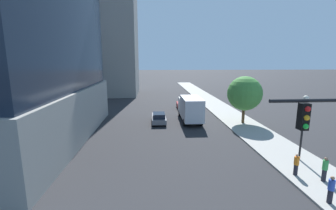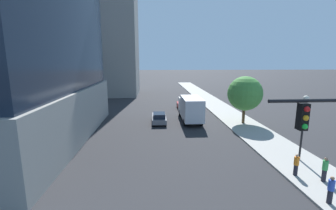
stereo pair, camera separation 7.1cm
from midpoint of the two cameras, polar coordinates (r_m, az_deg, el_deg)
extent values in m
cube|color=#9E9B93|center=(28.20, 20.49, -6.32)|extent=(4.58, 120.00, 0.15)
cube|color=gray|center=(58.67, -15.56, 19.68)|extent=(14.59, 13.34, 34.76)
cylinder|color=black|center=(10.94, 35.96, 0.94)|extent=(5.24, 0.14, 0.14)
cube|color=black|center=(10.32, 30.44, -2.49)|extent=(0.32, 0.36, 1.05)
sphere|color=red|center=(10.11, 31.22, -0.86)|extent=(0.22, 0.22, 0.22)
sphere|color=orange|center=(10.17, 31.03, -2.74)|extent=(0.22, 0.22, 0.22)
sphere|color=green|center=(10.25, 30.84, -4.58)|extent=(0.22, 0.22, 0.22)
cylinder|color=black|center=(21.39, 30.29, -5.52)|extent=(0.16, 0.16, 4.91)
sphere|color=silver|center=(20.87, 30.99, 1.44)|extent=(0.44, 0.44, 0.44)
cylinder|color=brown|center=(31.29, 18.14, -2.25)|extent=(0.36, 0.36, 2.23)
sphere|color=#478E3D|center=(30.80, 18.44, 2.75)|extent=(4.37, 4.37, 4.37)
cube|color=red|center=(39.02, 3.59, -0.15)|extent=(1.73, 4.46, 0.67)
cube|color=#19212D|center=(38.36, 3.72, 0.52)|extent=(1.45, 2.01, 0.46)
cylinder|color=black|center=(40.47, 2.24, -0.14)|extent=(0.22, 0.65, 0.65)
cylinder|color=black|center=(40.66, 4.38, -0.11)|extent=(0.22, 0.65, 0.65)
cylinder|color=black|center=(37.51, 2.74, -1.03)|extent=(0.22, 0.65, 0.65)
cylinder|color=black|center=(37.72, 5.04, -1.00)|extent=(0.22, 0.65, 0.65)
cube|color=slate|center=(30.63, -2.35, -3.35)|extent=(1.81, 4.59, 0.60)
cube|color=#19212D|center=(29.83, -2.33, -2.58)|extent=(1.52, 2.13, 0.58)
cylinder|color=black|center=(32.19, -3.85, -3.11)|extent=(0.22, 0.60, 0.60)
cylinder|color=black|center=(32.23, -1.01, -3.07)|extent=(0.22, 0.60, 0.60)
cylinder|color=black|center=(29.17, -3.83, -4.60)|extent=(0.22, 0.60, 0.60)
cylinder|color=black|center=(29.22, -0.69, -4.55)|extent=(0.22, 0.60, 0.60)
cube|color=silver|center=(34.04, 4.69, 0.00)|extent=(2.42, 2.13, 2.19)
cube|color=silver|center=(30.22, 5.79, -0.82)|extent=(2.42, 5.33, 2.82)
cylinder|color=black|center=(34.15, 2.89, -2.00)|extent=(0.30, 0.93, 0.93)
cylinder|color=black|center=(34.46, 6.41, -1.93)|extent=(0.30, 0.93, 0.93)
cylinder|color=black|center=(29.13, 4.11, -4.29)|extent=(0.30, 0.93, 0.93)
cylinder|color=black|center=(29.50, 8.21, -4.19)|extent=(0.30, 0.93, 0.93)
cylinder|color=black|center=(19.16, 34.17, -14.25)|extent=(0.28, 0.28, 0.84)
cylinder|color=green|center=(18.88, 34.42, -12.19)|extent=(0.34, 0.34, 0.65)
sphere|color=#997051|center=(18.73, 34.57, -10.96)|extent=(0.23, 0.23, 0.23)
cylinder|color=black|center=(19.11, 29.05, -13.89)|extent=(0.28, 0.28, 0.77)
cylinder|color=orange|center=(18.85, 29.25, -11.99)|extent=(0.34, 0.34, 0.59)
sphere|color=tan|center=(18.70, 29.36, -10.85)|extent=(0.21, 0.21, 0.21)
cylinder|color=black|center=(16.74, 35.17, -18.06)|extent=(0.28, 0.28, 0.80)
cylinder|color=#2D4CB2|center=(16.44, 35.46, -15.87)|extent=(0.34, 0.34, 0.62)
sphere|color=#997051|center=(16.26, 35.62, -14.54)|extent=(0.22, 0.22, 0.22)
camera|label=1|loc=(0.04, -90.09, -0.02)|focal=24.53mm
camera|label=2|loc=(0.04, 89.91, 0.02)|focal=24.53mm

